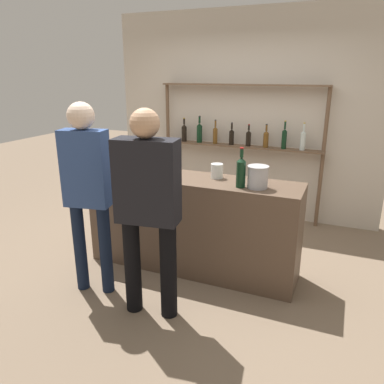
% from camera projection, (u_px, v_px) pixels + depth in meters
% --- Properties ---
extents(ground_plane, '(16.00, 16.00, 0.00)m').
position_uv_depth(ground_plane, '(192.00, 267.00, 4.01)').
color(ground_plane, '#7A6651').
extents(bar_counter, '(2.17, 0.53, 0.99)m').
position_uv_depth(bar_counter, '(192.00, 224.00, 3.86)').
color(bar_counter, brown).
rests_on(bar_counter, ground_plane).
extents(back_wall, '(3.77, 0.12, 2.80)m').
position_uv_depth(back_wall, '(244.00, 116.00, 5.22)').
color(back_wall, beige).
rests_on(back_wall, ground_plane).
extents(back_shelf, '(2.26, 0.18, 1.84)m').
position_uv_depth(back_shelf, '(239.00, 131.00, 5.12)').
color(back_shelf, brown).
rests_on(back_shelf, ground_plane).
extents(counter_bottle_0, '(0.07, 0.07, 0.33)m').
position_uv_depth(counter_bottle_0, '(136.00, 164.00, 3.75)').
color(counter_bottle_0, '#0F1956').
rests_on(counter_bottle_0, bar_counter).
extents(counter_bottle_1, '(0.09, 0.09, 0.37)m').
position_uv_depth(counter_bottle_1, '(241.00, 172.00, 3.36)').
color(counter_bottle_1, black).
rests_on(counter_bottle_1, bar_counter).
extents(counter_bottle_2, '(0.07, 0.07, 0.34)m').
position_uv_depth(counter_bottle_2, '(151.00, 158.00, 4.00)').
color(counter_bottle_2, silver).
rests_on(counter_bottle_2, bar_counter).
extents(ice_bucket, '(0.19, 0.19, 0.20)m').
position_uv_depth(ice_bucket, '(258.00, 177.00, 3.36)').
color(ice_bucket, '#B2B2B7').
rests_on(ice_bucket, bar_counter).
extents(cork_jar, '(0.12, 0.12, 0.14)m').
position_uv_depth(cork_jar, '(217.00, 171.00, 3.68)').
color(cork_jar, silver).
rests_on(cork_jar, bar_counter).
extents(customer_center, '(0.53, 0.29, 1.74)m').
position_uv_depth(customer_center, '(148.00, 202.00, 2.96)').
color(customer_center, black).
rests_on(customer_center, ground_plane).
extents(customer_left, '(0.43, 0.25, 1.76)m').
position_uv_depth(customer_left, '(87.00, 183.00, 3.28)').
color(customer_left, '#121C33').
rests_on(customer_left, ground_plane).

